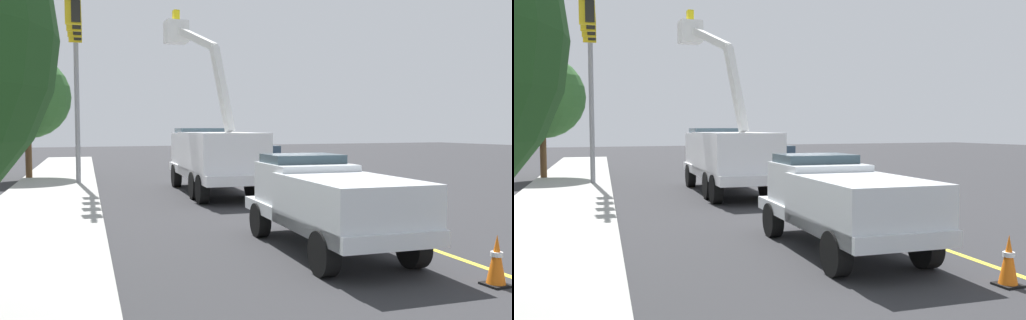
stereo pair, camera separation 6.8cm
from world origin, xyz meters
TOP-DOWN VIEW (x-y plane):
  - ground at (0.00, 0.00)m, footprint 120.00×120.00m
  - sidewalk_far_side at (0.61, 8.65)m, footprint 60.10×7.81m
  - lane_centre_stripe at (0.00, 0.00)m, footprint 49.89×3.68m
  - utility_bucket_truck at (2.08, 2.16)m, footprint 8.36×3.24m
  - service_pickup_truck at (-8.77, 2.90)m, footprint 5.73×2.50m
  - passing_minivan at (9.84, -3.01)m, footprint 4.92×2.23m
  - traffic_cone_leading at (-12.12, 1.51)m, footprint 0.40×0.40m
  - traffic_cone_mid_front at (-5.88, 0.75)m, footprint 0.40×0.40m
  - traffic_cone_mid_rear at (-0.47, 0.27)m, footprint 0.40×0.40m
  - traffic_cone_trailing at (6.28, -0.35)m, footprint 0.40×0.40m
  - traffic_signal_mast at (5.18, 7.31)m, footprint 6.39×0.86m
  - street_tree_right at (10.99, 9.41)m, footprint 4.35×4.35m

SIDE VIEW (x-z plane):
  - ground at x=0.00m, z-range 0.00..0.00m
  - lane_centre_stripe at x=0.00m, z-range 0.00..0.01m
  - sidewalk_far_side at x=0.61m, z-range 0.00..0.12m
  - traffic_cone_mid_front at x=-5.88m, z-range -0.01..0.73m
  - traffic_cone_mid_rear at x=-0.47m, z-range -0.01..0.78m
  - traffic_cone_trailing at x=6.28m, z-range -0.01..0.86m
  - traffic_cone_leading at x=-12.12m, z-range -0.01..0.88m
  - passing_minivan at x=9.84m, z-range 0.13..1.82m
  - service_pickup_truck at x=-8.77m, z-range 0.09..2.15m
  - utility_bucket_truck at x=2.08m, z-range -2.18..5.43m
  - street_tree_right at x=10.99m, z-range 1.06..7.56m
  - traffic_signal_mast at x=5.18m, z-range 1.71..10.27m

